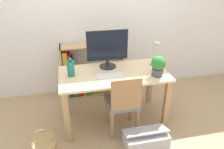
% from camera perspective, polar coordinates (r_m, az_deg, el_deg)
% --- Properties ---
extents(ground_plane, '(10.00, 10.00, 0.00)m').
position_cam_1_polar(ground_plane, '(3.21, 0.39, -11.32)').
color(ground_plane, tan).
extents(wall_back, '(8.00, 0.05, 2.60)m').
position_cam_1_polar(wall_back, '(3.50, -3.01, 15.67)').
color(wall_back, white).
rests_on(wall_back, ground_plane).
extents(desk, '(1.39, 0.71, 0.73)m').
position_cam_1_polar(desk, '(2.87, 0.42, -1.91)').
color(desk, '#D8BC8C').
rests_on(desk, ground_plane).
extents(monitor, '(0.55, 0.22, 0.51)m').
position_cam_1_polar(monitor, '(2.87, -1.20, 7.11)').
color(monitor, '#232326').
rests_on(monitor, desk).
extents(keyboard, '(0.33, 0.13, 0.02)m').
position_cam_1_polar(keyboard, '(2.72, -0.50, -0.35)').
color(keyboard, silver).
rests_on(keyboard, desk).
extents(vase, '(0.09, 0.09, 0.24)m').
position_cam_1_polar(vase, '(2.74, -10.73, 1.68)').
color(vase, '#1E7266').
rests_on(vase, desk).
extents(desk_lamp, '(0.10, 0.19, 0.35)m').
position_cam_1_polar(desk_lamp, '(2.99, 11.21, 5.98)').
color(desk_lamp, '#B7B7BC').
rests_on(desk_lamp, desk).
extents(potted_plant, '(0.18, 0.18, 0.26)m').
position_cam_1_polar(potted_plant, '(2.75, 11.95, 2.36)').
color(potted_plant, '#4C4C51').
rests_on(potted_plant, desk).
extents(chair, '(0.40, 0.40, 0.86)m').
position_cam_1_polar(chair, '(2.70, 2.96, -7.22)').
color(chair, slate).
rests_on(chair, ground_plane).
extents(bookshelf, '(0.99, 0.28, 0.87)m').
position_cam_1_polar(bookshelf, '(3.61, -7.82, -0.12)').
color(bookshelf, tan).
rests_on(bookshelf, ground_plane).
extents(basket, '(0.27, 0.27, 0.38)m').
position_cam_1_polar(basket, '(2.75, -17.06, -17.81)').
color(basket, tan).
rests_on(basket, ground_plane).
extents(storage_box, '(0.53, 0.31, 0.26)m').
position_cam_1_polar(storage_box, '(2.76, 8.84, -16.43)').
color(storage_box, '#B2B2B7').
rests_on(storage_box, ground_plane).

